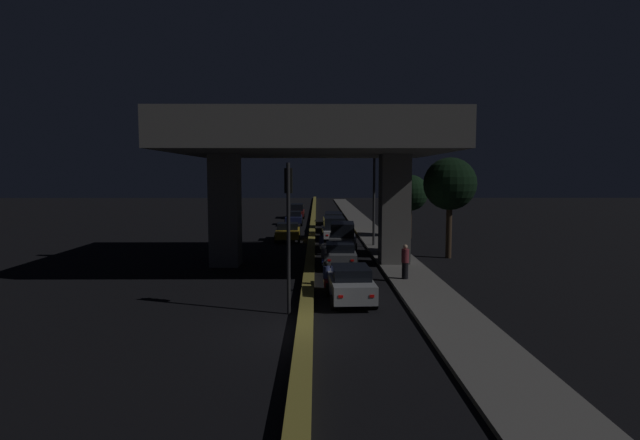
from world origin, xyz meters
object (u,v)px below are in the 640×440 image
at_px(motorcycle_white_filtering_far, 321,244).
at_px(car_dark_blue_sixth, 333,218).
at_px(motorcycle_red_filtering_near, 326,280).
at_px(traffic_light_left_of_median, 288,212).
at_px(car_taxi_yellow_lead_oncoming, 288,232).
at_px(car_dark_red_third_oncoming, 297,211).
at_px(car_taxi_yellow_fifth, 334,222).
at_px(car_white_fourth, 334,227).
at_px(car_dark_blue_second_oncoming, 294,218).
at_px(car_grey_third, 342,236).
at_px(motorcycle_blue_filtering_mid, 324,259).
at_px(pedestrian_on_sidewalk, 405,262).
at_px(car_silver_lead, 350,283).
at_px(car_grey_second, 340,253).
at_px(street_lamp, 370,182).

bearing_deg(motorcycle_white_filtering_far, car_dark_blue_sixth, -5.96).
height_order(car_dark_blue_sixth, motorcycle_red_filtering_near, motorcycle_red_filtering_near).
xyz_separation_m(traffic_light_left_of_median, car_taxi_yellow_lead_oncoming, (-1.28, 21.55, -3.20)).
xyz_separation_m(car_taxi_yellow_lead_oncoming, car_dark_red_third_oncoming, (-0.05, 21.38, 0.22)).
bearing_deg(motorcycle_red_filtering_near, traffic_light_left_of_median, 154.60).
bearing_deg(car_taxi_yellow_fifth, car_dark_blue_sixth, 0.00).
distance_m(car_white_fourth, motorcycle_red_filtering_near, 19.16).
distance_m(traffic_light_left_of_median, car_dark_blue_second_oncoming, 34.75).
height_order(car_grey_third, motorcycle_blue_filtering_mid, car_grey_third).
bearing_deg(car_taxi_yellow_fifth, pedestrian_on_sidewalk, -171.75).
height_order(car_silver_lead, motorcycle_red_filtering_near, car_silver_lead).
bearing_deg(motorcycle_white_filtering_far, car_grey_second, -168.91).
xyz_separation_m(car_taxi_yellow_lead_oncoming, motorcycle_blue_filtering_mid, (2.76, -12.79, -0.10)).
bearing_deg(street_lamp, car_silver_lead, -98.89).
bearing_deg(car_taxi_yellow_lead_oncoming, car_grey_third, 38.51).
xyz_separation_m(car_silver_lead, car_grey_third, (0.43, 14.65, 0.24)).
relative_size(car_taxi_yellow_lead_oncoming, motorcycle_blue_filtering_mid, 2.44).
height_order(car_grey_second, motorcycle_white_filtering_far, motorcycle_white_filtering_far).
xyz_separation_m(car_white_fourth, car_dark_blue_second_oncoming, (-3.88, 12.12, -0.23)).
relative_size(car_white_fourth, motorcycle_white_filtering_far, 2.50).
distance_m(motorcycle_red_filtering_near, pedestrian_on_sidewalk, 4.64).
relative_size(car_white_fourth, motorcycle_red_filtering_near, 2.45).
bearing_deg(car_taxi_yellow_fifth, motorcycle_red_filtering_near, 178.51).
distance_m(car_taxi_yellow_fifth, motorcycle_red_filtering_near, 25.05).
distance_m(car_silver_lead, car_grey_second, 8.43).
distance_m(car_silver_lead, car_dark_red_third_oncoming, 41.25).
relative_size(car_dark_blue_sixth, car_dark_red_third_oncoming, 1.12).
bearing_deg(car_dark_red_third_oncoming, car_silver_lead, 5.03).
xyz_separation_m(car_dark_blue_sixth, motorcycle_white_filtering_far, (-1.43, -20.28, -0.10)).
distance_m(car_taxi_yellow_fifth, car_taxi_yellow_lead_oncoming, 7.87).
xyz_separation_m(car_silver_lead, motorcycle_white_filtering_far, (-1.09, 12.97, -0.16)).
bearing_deg(pedestrian_on_sidewalk, car_dark_blue_second_oncoming, 103.36).
distance_m(car_silver_lead, car_dark_blue_second_oncoming, 32.94).
distance_m(car_dark_red_third_oncoming, motorcycle_red_filtering_near, 39.71).
bearing_deg(motorcycle_white_filtering_far, traffic_light_left_of_median, 172.70).
bearing_deg(car_taxi_yellow_lead_oncoming, car_silver_lead, 9.56).
distance_m(car_taxi_yellow_lead_oncoming, motorcycle_blue_filtering_mid, 13.08).
bearing_deg(traffic_light_left_of_median, car_white_fourth, 83.61).
distance_m(street_lamp, car_taxi_yellow_fifth, 11.53).
height_order(street_lamp, pedestrian_on_sidewalk, street_lamp).
bearing_deg(motorcycle_blue_filtering_mid, car_dark_blue_sixth, -2.46).
height_order(car_grey_third, motorcycle_red_filtering_near, car_grey_third).
distance_m(car_dark_blue_sixth, motorcycle_red_filtering_near, 31.81).
bearing_deg(motorcycle_red_filtering_near, car_silver_lead, -147.27).
xyz_separation_m(street_lamp, car_grey_second, (-2.53, -7.45, -4.06)).
bearing_deg(traffic_light_left_of_median, pedestrian_on_sidewalk, 45.97).
relative_size(car_dark_blue_second_oncoming, motorcycle_red_filtering_near, 2.33).
bearing_deg(motorcycle_red_filtering_near, car_grey_second, -8.58).
bearing_deg(car_white_fourth, car_dark_blue_sixth, -2.70).
height_order(car_silver_lead, car_grey_third, car_grey_third).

